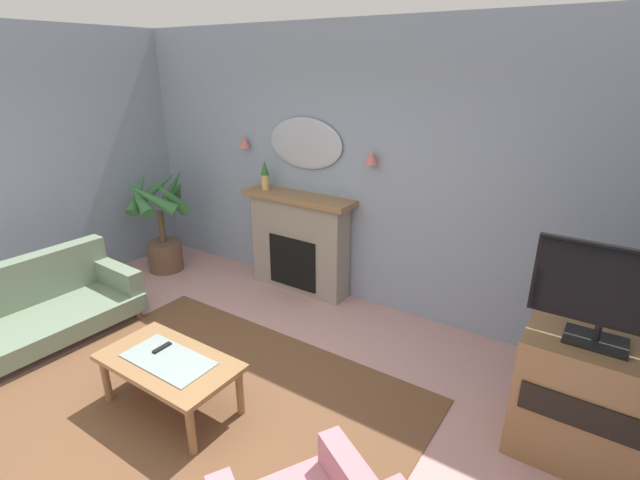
% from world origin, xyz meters
% --- Properties ---
extents(floor, '(6.97, 5.99, 0.10)m').
position_xyz_m(floor, '(0.00, 0.00, -0.05)').
color(floor, '#C6938E').
rests_on(floor, ground).
extents(wall_back, '(6.97, 0.10, 2.95)m').
position_xyz_m(wall_back, '(0.00, 2.55, 1.47)').
color(wall_back, '#8C9EB2').
rests_on(wall_back, ground).
extents(patterned_rug, '(3.20, 2.40, 0.01)m').
position_xyz_m(patterned_rug, '(0.00, 0.20, 0.01)').
color(patterned_rug, brown).
rests_on(patterned_rug, ground).
extents(fireplace, '(1.36, 0.36, 1.16)m').
position_xyz_m(fireplace, '(-0.61, 2.32, 0.57)').
color(fireplace, gray).
rests_on(fireplace, ground).
extents(mantel_vase_left, '(0.10, 0.10, 0.34)m').
position_xyz_m(mantel_vase_left, '(-1.06, 2.30, 1.34)').
color(mantel_vase_left, tan).
rests_on(mantel_vase_left, fireplace).
extents(wall_mirror, '(0.96, 0.06, 0.56)m').
position_xyz_m(wall_mirror, '(-0.61, 2.47, 1.71)').
color(wall_mirror, '#B2BCC6').
extents(wall_sconce_left, '(0.14, 0.14, 0.14)m').
position_xyz_m(wall_sconce_left, '(-1.46, 2.42, 1.66)').
color(wall_sconce_left, '#D17066').
extents(wall_sconce_right, '(0.14, 0.14, 0.14)m').
position_xyz_m(wall_sconce_right, '(0.24, 2.42, 1.66)').
color(wall_sconce_right, '#D17066').
extents(coffee_table, '(1.10, 0.60, 0.45)m').
position_xyz_m(coffee_table, '(-0.21, 0.11, 0.38)').
color(coffee_table, olive).
rests_on(coffee_table, ground).
extents(tv_remote, '(0.04, 0.16, 0.02)m').
position_xyz_m(tv_remote, '(-0.36, 0.17, 0.45)').
color(tv_remote, black).
rests_on(tv_remote, coffee_table).
extents(floral_couch, '(0.92, 1.75, 0.76)m').
position_xyz_m(floral_couch, '(-2.10, 0.06, 0.32)').
color(floral_couch, gray).
rests_on(floral_couch, ground).
extents(tv_cabinet, '(0.80, 0.57, 0.90)m').
position_xyz_m(tv_cabinet, '(2.44, 1.34, 0.45)').
color(tv_cabinet, olive).
rests_on(tv_cabinet, ground).
extents(tv_flatscreen, '(0.84, 0.24, 0.65)m').
position_xyz_m(tv_flatscreen, '(2.44, 1.32, 1.25)').
color(tv_flatscreen, black).
rests_on(tv_flatscreen, tv_cabinet).
extents(potted_plant_tall_palm, '(0.88, 0.88, 1.33)m').
position_xyz_m(potted_plant_tall_palm, '(-2.38, 1.80, 0.71)').
color(potted_plant_tall_palm, brown).
rests_on(potted_plant_tall_palm, ground).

